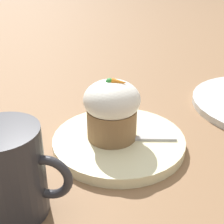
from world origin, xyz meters
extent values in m
plane|color=#846042|center=(0.00, 0.00, 0.00)|extent=(4.00, 4.00, 0.00)
cylinder|color=beige|center=(0.00, 0.00, 0.01)|extent=(0.21, 0.21, 0.02)
cylinder|color=olive|center=(-0.01, 0.00, 0.04)|extent=(0.08, 0.08, 0.05)
ellipsoid|color=white|center=(-0.01, 0.00, 0.08)|extent=(0.08, 0.08, 0.06)
cone|color=orange|center=(0.00, 0.00, 0.11)|extent=(0.02, 0.01, 0.01)
sphere|color=green|center=(-0.01, 0.00, 0.11)|extent=(0.01, 0.01, 0.01)
cube|color=#B7B7BC|center=(0.04, 0.00, 0.02)|extent=(0.09, 0.02, 0.00)
ellipsoid|color=#B7B7BC|center=(-0.01, -0.01, 0.02)|extent=(0.04, 0.04, 0.01)
cylinder|color=#2D2D33|center=(-0.10, -0.16, 0.05)|extent=(0.08, 0.08, 0.11)
torus|color=#2D2D33|center=(-0.06, -0.16, 0.05)|extent=(0.06, 0.01, 0.06)
camera|label=1|loc=(0.06, -0.41, 0.27)|focal=50.00mm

